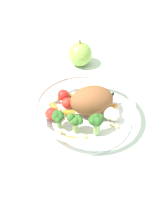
% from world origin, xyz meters
% --- Properties ---
extents(ground_plane, '(2.40, 2.40, 0.00)m').
position_xyz_m(ground_plane, '(0.00, 0.00, 0.00)').
color(ground_plane, silver).
extents(food_container, '(0.22, 0.22, 0.07)m').
position_xyz_m(food_container, '(0.02, 0.00, 0.03)').
color(food_container, white).
rests_on(food_container, ground_plane).
extents(loose_apple, '(0.07, 0.07, 0.08)m').
position_xyz_m(loose_apple, '(-0.07, 0.20, 0.03)').
color(loose_apple, '#8CB74C').
rests_on(loose_apple, ground_plane).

